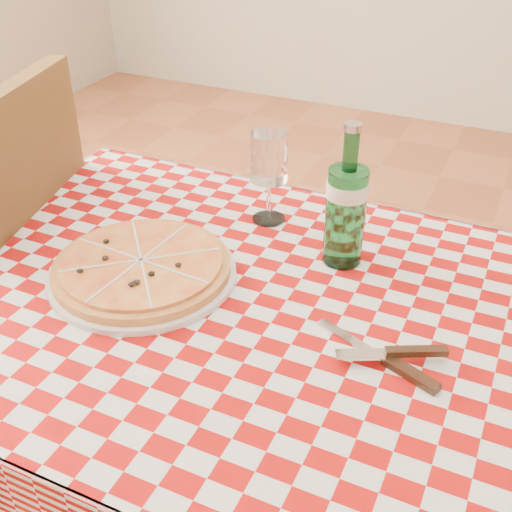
{
  "coord_description": "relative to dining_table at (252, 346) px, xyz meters",
  "views": [
    {
      "loc": [
        0.39,
        -0.82,
        1.45
      ],
      "look_at": [
        -0.02,
        0.06,
        0.82
      ],
      "focal_mm": 45.0,
      "sensor_mm": 36.0,
      "label": 1
    }
  ],
  "objects": [
    {
      "name": "dining_table",
      "position": [
        0.0,
        0.0,
        0.0
      ],
      "size": [
        1.2,
        0.8,
        0.75
      ],
      "color": "brown",
      "rests_on": "ground"
    },
    {
      "name": "tablecloth",
      "position": [
        0.0,
        0.0,
        0.09
      ],
      "size": [
        1.3,
        0.9,
        0.01
      ],
      "primitive_type": "cube",
      "color": "#9F0B09",
      "rests_on": "dining_table"
    },
    {
      "name": "chair_far",
      "position": [
        -0.71,
        0.09,
        -0.07
      ],
      "size": [
        0.56,
        0.56,
        1.03
      ],
      "rotation": [
        0.0,
        0.0,
        3.38
      ],
      "color": "brown",
      "rests_on": "ground"
    },
    {
      "name": "pizza_plate",
      "position": [
        -0.22,
        -0.01,
        0.12
      ],
      "size": [
        0.38,
        0.38,
        0.05
      ],
      "primitive_type": null,
      "rotation": [
        0.0,
        0.0,
        -0.09
      ],
      "color": "#C58841",
      "rests_on": "tablecloth"
    },
    {
      "name": "water_bottle",
      "position": [
        0.1,
        0.2,
        0.24
      ],
      "size": [
        0.08,
        0.08,
        0.28
      ],
      "primitive_type": null,
      "rotation": [
        0.0,
        0.0,
        0.01
      ],
      "color": "#19672A",
      "rests_on": "tablecloth"
    },
    {
      "name": "wine_glass",
      "position": [
        -0.09,
        0.28,
        0.2
      ],
      "size": [
        0.09,
        0.09,
        0.2
      ],
      "primitive_type": null,
      "rotation": [
        0.0,
        0.0,
        -0.13
      ],
      "color": "white",
      "rests_on": "tablecloth"
    },
    {
      "name": "cutlery",
      "position": [
        0.25,
        -0.05,
        0.11
      ],
      "size": [
        0.27,
        0.23,
        0.03
      ],
      "primitive_type": null,
      "rotation": [
        0.0,
        0.0,
        0.11
      ],
      "color": "silver",
      "rests_on": "tablecloth"
    }
  ]
}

